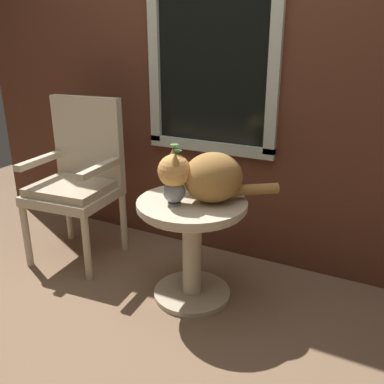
{
  "coord_description": "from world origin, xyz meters",
  "views": [
    {
      "loc": [
        1.04,
        -1.58,
        1.39
      ],
      "look_at": [
        0.08,
        0.25,
        0.63
      ],
      "focal_mm": 39.41,
      "sensor_mm": 36.0,
      "label": 1
    }
  ],
  "objects_px": {
    "wicker_chair": "(79,174)",
    "cat": "(207,176)",
    "pewter_vase_with_ivy": "(174,189)",
    "wicker_side_table": "(192,231)"
  },
  "relations": [
    {
      "from": "wicker_chair",
      "to": "cat",
      "type": "distance_m",
      "value": 0.98
    },
    {
      "from": "cat",
      "to": "wicker_chair",
      "type": "bearing_deg",
      "value": 174.54
    },
    {
      "from": "wicker_side_table",
      "to": "wicker_chair",
      "type": "xyz_separation_m",
      "value": [
        -0.89,
        0.12,
        0.16
      ]
    },
    {
      "from": "wicker_side_table",
      "to": "wicker_chair",
      "type": "bearing_deg",
      "value": 172.23
    },
    {
      "from": "wicker_side_table",
      "to": "cat",
      "type": "relative_size",
      "value": 1.08
    },
    {
      "from": "cat",
      "to": "pewter_vase_with_ivy",
      "type": "xyz_separation_m",
      "value": [
        -0.13,
        -0.11,
        -0.05
      ]
    },
    {
      "from": "cat",
      "to": "pewter_vase_with_ivy",
      "type": "bearing_deg",
      "value": -139.5
    },
    {
      "from": "wicker_chair",
      "to": "cat",
      "type": "relative_size",
      "value": 1.91
    },
    {
      "from": "wicker_side_table",
      "to": "pewter_vase_with_ivy",
      "type": "height_order",
      "value": "pewter_vase_with_ivy"
    },
    {
      "from": "pewter_vase_with_ivy",
      "to": "wicker_chair",
      "type": "bearing_deg",
      "value": 166.11
    }
  ]
}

